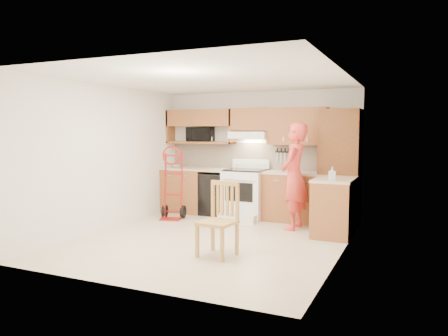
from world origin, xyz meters
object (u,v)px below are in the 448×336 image
Objects in this scene: person at (294,176)px; hand_truck at (172,186)px; microwave at (201,134)px; dining_chair at (217,220)px; range at (244,190)px.

person reaches higher than hand_truck.
person is 1.45× the size of hand_truck.
microwave is 0.29× the size of person.
person is 2.41m from hand_truck.
person is 2.17m from dining_chair.
dining_chair is (1.71, -2.85, -1.13)m from microwave.
microwave is at bearing 67.91° from hand_truck.
person reaches higher than microwave.
person is at bearing -26.84° from microwave.
person reaches higher than dining_chair.
range is at bearing 12.52° from hand_truck.
range is 0.62× the size of person.
hand_truck is (-0.16, -0.92, -1.00)m from microwave.
hand_truck is 1.26× the size of dining_chair.
range is 1.41m from hand_truck.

